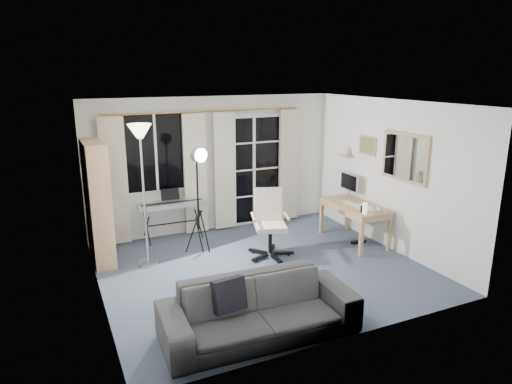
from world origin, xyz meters
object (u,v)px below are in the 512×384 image
Objects in this scene: monitor at (349,183)px; studio_light at (199,167)px; mug at (380,208)px; keyboard_piano at (172,205)px; office_chair at (269,216)px; sofa at (259,300)px; bookshelf at (96,207)px; torchiere_lamp at (141,153)px; desk at (355,209)px.

studio_light is at bearing 177.90° from monitor.
studio_light reaches higher than mug.
keyboard_piano is 0.66× the size of studio_light.
office_chair reaches higher than keyboard_piano.
studio_light is 0.81× the size of sofa.
torchiere_lamp is (0.63, -0.41, 0.82)m from bookshelf.
studio_light is 1.65× the size of office_chair.
monitor is (1.73, 0.32, 0.29)m from office_chair.
bookshelf reaches higher than office_chair.
mug is at bearing -16.39° from torchiere_lamp.
desk is 3.28m from sofa.
keyboard_piano is at bearing 91.60° from studio_light.
monitor reaches higher than sofa.
studio_light is 16.06× the size of mug.
monitor is 0.97m from mug.
studio_light is (1.50, -0.33, 0.53)m from bookshelf.
torchiere_lamp is at bearing -34.33° from bookshelf.
torchiere_lamp is 4.41× the size of monitor.
studio_light reaches higher than desk.
desk is (2.51, -0.60, -0.82)m from studio_light.
bookshelf is 1.74× the size of office_chair.
office_chair is 9.72× the size of mug.
studio_light is at bearing 157.18° from mug.
bookshelf is 2.61m from office_chair.
torchiere_lamp is 1.69× the size of desk.
torchiere_lamp is 1.99× the size of office_chair.
sofa is at bearing -110.97° from studio_light.
bookshelf reaches higher than studio_light.
bookshelf is at bearing 160.80° from mug.
torchiere_lamp reaches higher than mug.
studio_light is at bearing 167.61° from desk.
bookshelf is 4.35m from mug.
desk is (3.37, -0.52, -1.11)m from torchiere_lamp.
monitor is 3.74m from sofa.
mug is (3.47, -1.02, -0.98)m from torchiere_lamp.
torchiere_lamp is 2.83m from sofa.
desk is 11.48× the size of mug.
keyboard_piano is 1.10m from studio_light.
monitor is (4.20, -0.48, 0.04)m from bookshelf.
monitor is (2.96, -0.89, 0.28)m from keyboard_piano.
torchiere_lamp is 3.75m from mug.
torchiere_lamp reaches higher than sofa.
monitor reaches higher than keyboard_piano.
keyboard_piano is 10.61× the size of mug.
studio_light is at bearing 89.20° from sofa.
keyboard_piano is at bearing 164.20° from monitor.
keyboard_piano is 2.41× the size of monitor.
monitor is at bearing -20.44° from studio_light.
bookshelf reaches higher than sofa.
keyboard_piano is 0.92× the size of desk.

